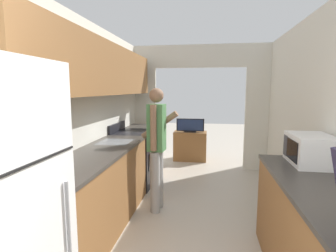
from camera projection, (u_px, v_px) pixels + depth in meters
The scene contains 8 objects.
wall_left at pixel (75, 98), 2.95m from camera, with size 0.38×7.20×2.50m.
wall_far_with_doorway at pixel (200, 98), 5.30m from camera, with size 3.11×0.06×2.50m.
counter_left at pixel (110, 179), 3.40m from camera, with size 0.62×3.74×0.92m.
range_oven at pixel (134, 158), 4.44m from camera, with size 0.66×0.74×1.06m.
person at pixel (157, 146), 3.46m from camera, with size 0.53×0.39×1.64m.
microwave at pixel (311, 150), 2.47m from camera, with size 0.37×0.51×0.28m.
tv_cabinet at pixel (190, 146), 6.03m from camera, with size 0.74×0.42×0.66m.
television at pixel (190, 126), 5.93m from camera, with size 0.62×0.16×0.30m.
Camera 1 is at (0.20, -0.54, 1.62)m, focal length 28.00 mm.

